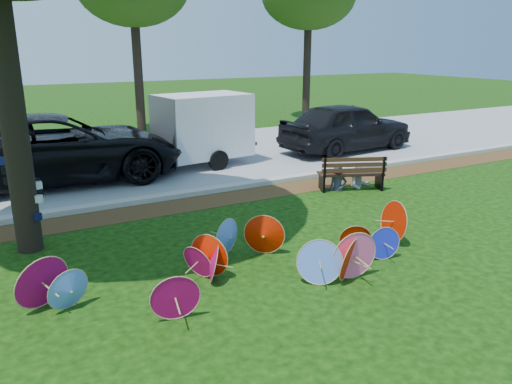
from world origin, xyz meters
TOP-DOWN VIEW (x-y plane):
  - ground at (0.00, 0.00)m, footprint 90.00×90.00m
  - mulch_strip at (0.00, 4.50)m, footprint 90.00×1.00m
  - curb at (0.00, 5.20)m, footprint 90.00×0.30m
  - street at (0.00, 9.35)m, footprint 90.00×8.00m
  - parasol_pile at (-0.22, 0.49)m, footprint 6.75×2.26m
  - black_van at (-2.17, 8.10)m, footprint 6.68×3.31m
  - dark_pickup at (7.18, 7.65)m, footprint 5.11×2.41m
  - cargo_trailer at (1.99, 8.03)m, footprint 2.83×1.98m
  - park_bench at (4.21, 3.75)m, footprint 1.80×1.24m
  - person_left at (3.86, 3.80)m, footprint 0.53×0.43m
  - person_right at (4.56, 3.80)m, footprint 0.65×0.56m

SIDE VIEW (x-z plane):
  - ground at x=0.00m, z-range 0.00..0.00m
  - mulch_strip at x=0.00m, z-range 0.00..0.01m
  - street at x=0.00m, z-range 0.00..0.01m
  - curb at x=0.00m, z-range 0.00..0.12m
  - parasol_pile at x=-0.22m, z-range -0.05..0.77m
  - park_bench at x=4.21m, z-range 0.00..0.88m
  - person_right at x=4.56m, z-range 0.00..1.17m
  - person_left at x=3.86m, z-range 0.00..1.26m
  - dark_pickup at x=7.18m, z-range 0.00..1.69m
  - black_van at x=-2.17m, z-range 0.00..1.82m
  - cargo_trailer at x=1.99m, z-range 0.00..2.45m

